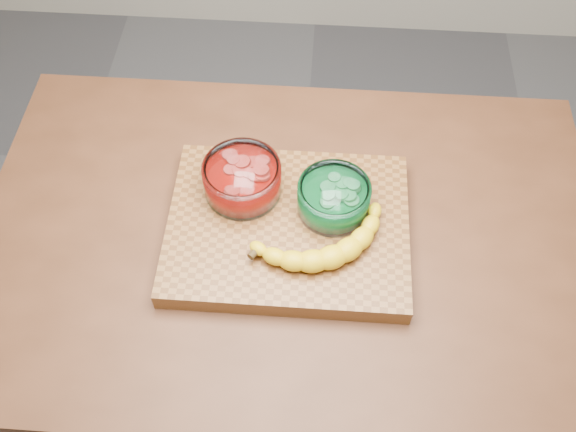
{
  "coord_description": "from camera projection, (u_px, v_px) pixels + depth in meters",
  "views": [
    {
      "loc": [
        0.05,
        -0.67,
        1.93
      ],
      "look_at": [
        0.0,
        0.0,
        0.96
      ],
      "focal_mm": 40.0,
      "sensor_mm": 36.0,
      "label": 1
    }
  ],
  "objects": [
    {
      "name": "counter",
      "position": [
        288.0,
        333.0,
        1.6
      ],
      "size": [
        1.2,
        0.8,
        0.9
      ],
      "primitive_type": "cube",
      "color": "#4B2816",
      "rests_on": "ground"
    },
    {
      "name": "bowl_red",
      "position": [
        242.0,
        179.0,
        1.21
      ],
      "size": [
        0.15,
        0.15,
        0.07
      ],
      "color": "white",
      "rests_on": "cutting_board"
    },
    {
      "name": "cutting_board",
      "position": [
        288.0,
        228.0,
        1.21
      ],
      "size": [
        0.45,
        0.35,
        0.04
      ],
      "primitive_type": "cube",
      "color": "brown",
      "rests_on": "counter"
    },
    {
      "name": "ground",
      "position": [
        288.0,
        394.0,
        1.97
      ],
      "size": [
        3.5,
        3.5,
        0.0
      ],
      "primitive_type": "plane",
      "color": "#59585D",
      "rests_on": "ground"
    },
    {
      "name": "banana",
      "position": [
        317.0,
        234.0,
        1.16
      ],
      "size": [
        0.27,
        0.18,
        0.04
      ],
      "primitive_type": null,
      "color": "gold",
      "rests_on": "cutting_board"
    },
    {
      "name": "bowl_green",
      "position": [
        334.0,
        198.0,
        1.19
      ],
      "size": [
        0.14,
        0.14,
        0.06
      ],
      "color": "white",
      "rests_on": "cutting_board"
    }
  ]
}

